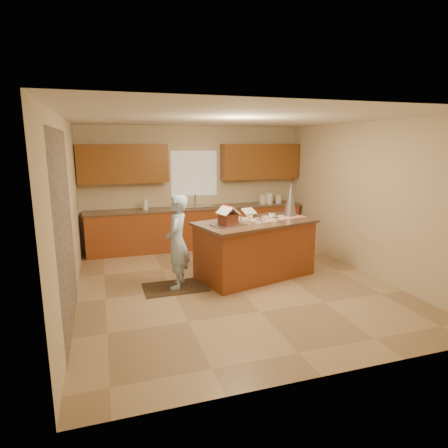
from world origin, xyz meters
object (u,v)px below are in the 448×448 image
Objects in this scene: island_base at (255,250)px; tinsel_tree at (290,200)px; boy at (177,242)px; gingerbread_house at (228,217)px.

island_base is 1.18m from tinsel_tree.
tinsel_tree is 2.30m from boy.
boy is 4.13× the size of gingerbread_house.
boy is (-2.21, -0.39, -0.52)m from tinsel_tree.
tinsel_tree reaches higher than boy.
island_base is 3.27× the size of tinsel_tree.
tinsel_tree reaches higher than gingerbread_house.
gingerbread_house is (-0.56, -0.20, 0.66)m from island_base.
boy is 0.92m from gingerbread_house.
tinsel_tree is at bearing 3.67° from island_base.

